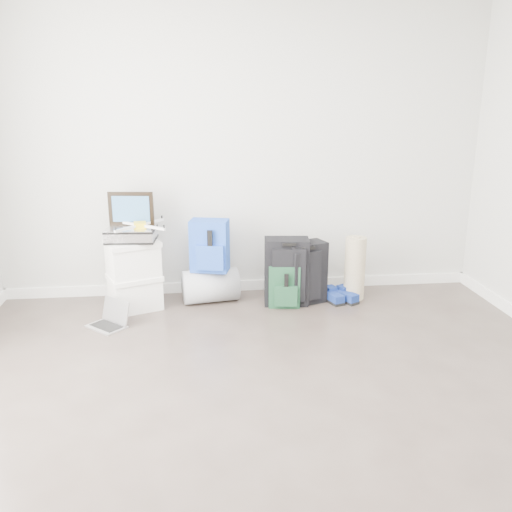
{
  "coord_description": "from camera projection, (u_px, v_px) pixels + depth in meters",
  "views": [
    {
      "loc": [
        -0.44,
        -2.5,
        1.8
      ],
      "look_at": [
        0.06,
        1.9,
        0.52
      ],
      "focal_mm": 38.0,
      "sensor_mm": 36.0,
      "label": 1
    }
  ],
  "objects": [
    {
      "name": "ground",
      "position": [
        284.0,
        444.0,
        2.93
      ],
      "size": [
        5.0,
        5.0,
        0.0
      ],
      "primitive_type": "plane",
      "color": "#3A302A",
      "rests_on": "ground"
    },
    {
      "name": "room_envelope",
      "position": [
        289.0,
        117.0,
        2.47
      ],
      "size": [
        4.52,
        5.02,
        2.71
      ],
      "color": "beige",
      "rests_on": "ground"
    },
    {
      "name": "boxes_stack",
      "position": [
        134.0,
        275.0,
        4.77
      ],
      "size": [
        0.53,
        0.49,
        0.62
      ],
      "rotation": [
        0.0,
        0.0,
        0.38
      ],
      "color": "white",
      "rests_on": "ground"
    },
    {
      "name": "briefcase",
      "position": [
        131.0,
        234.0,
        4.67
      ],
      "size": [
        0.43,
        0.33,
        0.12
      ],
      "primitive_type": "cube",
      "rotation": [
        0.0,
        0.0,
        -0.08
      ],
      "color": "#B2B2B7",
      "rests_on": "boxes_stack"
    },
    {
      "name": "painting",
      "position": [
        131.0,
        209.0,
        4.7
      ],
      "size": [
        0.39,
        0.08,
        0.29
      ],
      "rotation": [
        0.0,
        0.0,
        -0.13
      ],
      "color": "black",
      "rests_on": "briefcase"
    },
    {
      "name": "drone",
      "position": [
        140.0,
        225.0,
        4.63
      ],
      "size": [
        0.45,
        0.45,
        0.05
      ],
      "rotation": [
        0.0,
        0.0,
        0.1
      ],
      "color": "yellow",
      "rests_on": "briefcase"
    },
    {
      "name": "duffel_bag",
      "position": [
        211.0,
        286.0,
        4.97
      ],
      "size": [
        0.54,
        0.38,
        0.31
      ],
      "primitive_type": "cylinder",
      "rotation": [
        0.0,
        1.57,
        0.16
      ],
      "color": "gray",
      "rests_on": "ground"
    },
    {
      "name": "blue_backpack",
      "position": [
        210.0,
        247.0,
        4.84
      ],
      "size": [
        0.37,
        0.31,
        0.47
      ],
      "rotation": [
        0.0,
        0.0,
        -0.24
      ],
      "color": "#193FA6",
      "rests_on": "duffel_bag"
    },
    {
      "name": "large_suitcase",
      "position": [
        286.0,
        272.0,
        4.88
      ],
      "size": [
        0.42,
        0.29,
        0.61
      ],
      "rotation": [
        0.0,
        0.0,
        -0.11
      ],
      "color": "black",
      "rests_on": "ground"
    },
    {
      "name": "green_backpack",
      "position": [
        284.0,
        286.0,
        4.85
      ],
      "size": [
        0.3,
        0.23,
        0.39
      ],
      "rotation": [
        0.0,
        0.0,
        -0.13
      ],
      "color": "#133622",
      "rests_on": "ground"
    },
    {
      "name": "carry_on",
      "position": [
        305.0,
        273.0,
        4.91
      ],
      "size": [
        0.41,
        0.34,
        0.57
      ],
      "rotation": [
        0.0,
        0.0,
        0.34
      ],
      "color": "black",
      "rests_on": "ground"
    },
    {
      "name": "shoes",
      "position": [
        339.0,
        297.0,
        5.0
      ],
      "size": [
        0.33,
        0.29,
        0.09
      ],
      "rotation": [
        0.0,
        0.0,
        0.41
      ],
      "color": "black",
      "rests_on": "ground"
    },
    {
      "name": "rolled_rug",
      "position": [
        355.0,
        268.0,
        5.02
      ],
      "size": [
        0.19,
        0.19,
        0.59
      ],
      "primitive_type": "cylinder",
      "color": "#9C8E6E",
      "rests_on": "ground"
    },
    {
      "name": "laptop",
      "position": [
        110.0,
        320.0,
        4.46
      ],
      "size": [
        0.37,
        0.37,
        0.22
      ],
      "rotation": [
        0.0,
        0.0,
        -0.76
      ],
      "color": "silver",
      "rests_on": "ground"
    }
  ]
}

